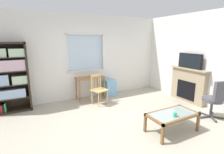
# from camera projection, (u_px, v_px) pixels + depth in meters

# --- Properties ---
(ground) EXTENTS (6.47, 5.71, 0.02)m
(ground) POSITION_uv_depth(u_px,v_px,m) (123.00, 125.00, 3.98)
(ground) COLOR #B2A893
(wall_back_with_window) EXTENTS (5.47, 0.15, 2.73)m
(wall_back_with_window) POSITION_uv_depth(u_px,v_px,m) (86.00, 57.00, 5.71)
(wall_back_with_window) COLOR silver
(wall_back_with_window) RESTS_ON ground
(wall_right) EXTENTS (0.12, 4.91, 2.73)m
(wall_right) POSITION_uv_depth(u_px,v_px,m) (205.00, 60.00, 4.97)
(wall_right) COLOR silver
(wall_right) RESTS_ON ground
(bookshelf) EXTENTS (0.90, 0.38, 1.88)m
(bookshelf) POSITION_uv_depth(u_px,v_px,m) (10.00, 76.00, 4.55)
(bookshelf) COLOR #2D2319
(bookshelf) RESTS_ON ground
(desk_under_window) EXTENTS (0.95, 0.46, 0.75)m
(desk_under_window) POSITION_uv_depth(u_px,v_px,m) (90.00, 81.00, 5.56)
(desk_under_window) COLOR olive
(desk_under_window) RESTS_ON ground
(wooden_chair) EXTENTS (0.51, 0.50, 0.90)m
(wooden_chair) POSITION_uv_depth(u_px,v_px,m) (99.00, 89.00, 5.18)
(wooden_chair) COLOR tan
(wooden_chair) RESTS_ON ground
(plastic_drawer_unit) EXTENTS (0.35, 0.40, 0.57)m
(plastic_drawer_unit) POSITION_uv_depth(u_px,v_px,m) (109.00, 88.00, 6.01)
(plastic_drawer_unit) COLOR #72ADDB
(plastic_drawer_unit) RESTS_ON ground
(fireplace) EXTENTS (0.26, 1.27, 1.07)m
(fireplace) POSITION_uv_depth(u_px,v_px,m) (188.00, 85.00, 5.40)
(fireplace) COLOR tan
(fireplace) RESTS_ON ground
(tv) EXTENTS (0.06, 0.81, 0.45)m
(tv) POSITION_uv_depth(u_px,v_px,m) (190.00, 61.00, 5.22)
(tv) COLOR black
(tv) RESTS_ON fireplace
(office_chair) EXTENTS (0.58, 0.60, 1.00)m
(office_chair) POSITION_uv_depth(u_px,v_px,m) (216.00, 98.00, 4.17)
(office_chair) COLOR #4C4C51
(office_chair) RESTS_ON ground
(coffee_table) EXTENTS (1.08, 0.57, 0.42)m
(coffee_table) POSITION_uv_depth(u_px,v_px,m) (172.00, 116.00, 3.64)
(coffee_table) COLOR #8C9E99
(coffee_table) RESTS_ON ground
(sippy_cup) EXTENTS (0.07, 0.07, 0.09)m
(sippy_cup) POSITION_uv_depth(u_px,v_px,m) (175.00, 115.00, 3.47)
(sippy_cup) COLOR #33B770
(sippy_cup) RESTS_ON coffee_table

